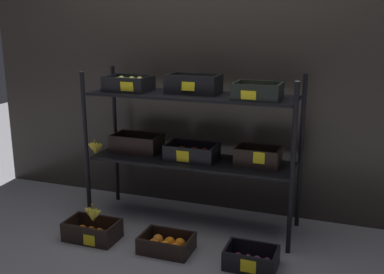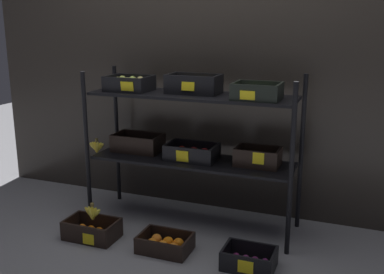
% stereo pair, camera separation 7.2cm
% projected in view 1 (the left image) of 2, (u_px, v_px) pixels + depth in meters
% --- Properties ---
extents(ground_plane, '(10.00, 10.00, 0.00)m').
position_uv_depth(ground_plane, '(192.00, 222.00, 3.48)').
color(ground_plane, gray).
extents(storefront_wall, '(3.90, 0.12, 1.84)m').
position_uv_depth(storefront_wall, '(210.00, 94.00, 3.63)').
color(storefront_wall, '#2D2823').
rests_on(storefront_wall, ground_plane).
extents(display_rack, '(1.63, 0.47, 1.13)m').
position_uv_depth(display_rack, '(189.00, 126.00, 3.31)').
color(display_rack, black).
rests_on(display_rack, ground_plane).
extents(crate_ground_tangerine, '(0.37, 0.23, 0.14)m').
position_uv_depth(crate_ground_tangerine, '(93.00, 232.00, 3.20)').
color(crate_ground_tangerine, black).
rests_on(crate_ground_tangerine, ground_plane).
extents(crate_ground_orange, '(0.34, 0.24, 0.11)m').
position_uv_depth(crate_ground_orange, '(167.00, 245.00, 3.04)').
color(crate_ground_orange, black).
rests_on(crate_ground_orange, ground_plane).
extents(crate_ground_plum, '(0.32, 0.23, 0.13)m').
position_uv_depth(crate_ground_plum, '(251.00, 260.00, 2.84)').
color(crate_ground_plum, black).
rests_on(crate_ground_plum, ground_plane).
extents(banana_bunch_loose, '(0.15, 0.04, 0.13)m').
position_uv_depth(banana_bunch_loose, '(93.00, 214.00, 3.16)').
color(banana_bunch_loose, brown).
rests_on(banana_bunch_loose, crate_ground_tangerine).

